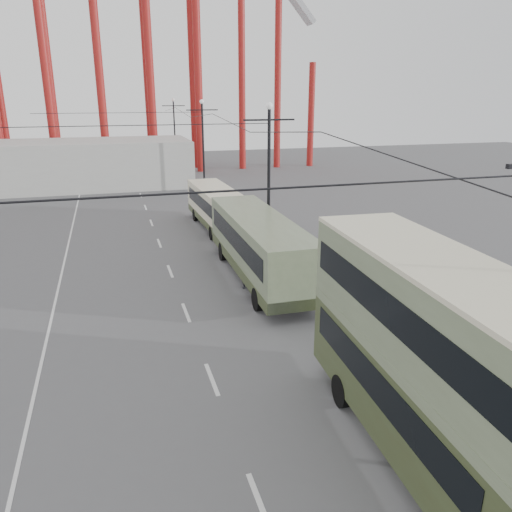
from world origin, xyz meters
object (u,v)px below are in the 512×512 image
object	(u,v)px
single_decker_cream	(216,206)
single_decker_green	(259,245)
double_decker_bus	(437,358)
pedestrian	(246,270)

from	to	relation	value
single_decker_cream	single_decker_green	bearing A→B (deg)	-92.15
double_decker_bus	single_decker_green	xyz separation A→B (m)	(-0.20, 15.27, -1.29)
double_decker_bus	pedestrian	distance (m)	14.32
single_decker_cream	pedestrian	size ratio (longest dim) A/B	4.93
single_decker_green	pedestrian	size ratio (longest dim) A/B	6.18
pedestrian	double_decker_bus	bearing A→B (deg)	80.30
single_decker_cream	pedestrian	bearing A→B (deg)	-96.85
single_decker_green	single_decker_cream	xyz separation A→B (m)	(0.08, 11.53, -0.25)
double_decker_bus	single_decker_green	world-z (taller)	double_decker_bus
double_decker_bus	pedestrian	world-z (taller)	double_decker_bus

